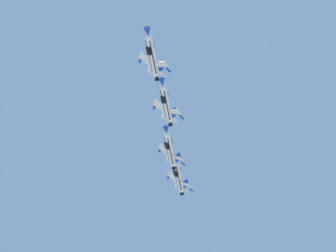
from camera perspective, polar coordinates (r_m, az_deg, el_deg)
The scene contains 4 objects.
fighter_jet_lead at distance 154.90m, azimuth -1.49°, elevation 6.69°, with size 9.11×15.30×6.27m.
fighter_jet_left_wing at distance 162.40m, azimuth -0.16°, elevation 2.18°, with size 9.10×15.30×6.30m.
fighter_jet_right_wing at distance 169.46m, azimuth 0.19°, elevation -2.14°, with size 8.69×15.30×7.28m.
fighter_jet_left_outer at distance 180.81m, azimuth 0.99°, elevation -4.73°, with size 8.80×15.30×7.05m.
Camera 1 is at (-5.60, -3.05, 1.46)m, focal length 64.83 mm.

